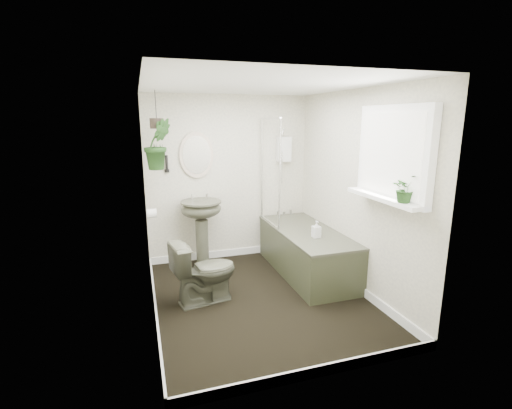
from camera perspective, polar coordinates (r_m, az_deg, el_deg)
name	(u,v)px	position (r m, az deg, el deg)	size (l,w,h in m)	color
floor	(260,299)	(4.32, 0.63, -14.27)	(2.30, 2.80, 0.02)	black
ceiling	(261,84)	(3.86, 0.71, 18.06)	(2.30, 2.80, 0.02)	white
wall_back	(229,179)	(5.26, -4.19, 3.99)	(2.30, 0.02, 2.30)	#EDE7C6
wall_front	(323,238)	(2.67, 10.29, -5.05)	(2.30, 0.02, 2.30)	#EDE7C6
wall_left	(147,206)	(3.74, -16.47, -0.21)	(0.02, 2.80, 2.30)	#EDE7C6
wall_right	(356,192)	(4.43, 15.08, 1.87)	(0.02, 2.80, 2.30)	#EDE7C6
skirting	(260,294)	(4.29, 0.63, -13.56)	(2.30, 2.80, 0.10)	white
bathtub	(306,251)	(4.90, 7.74, -7.16)	(0.72, 1.72, 0.58)	#424435
bath_screen	(270,172)	(4.98, 2.22, 5.02)	(0.04, 0.72, 1.40)	silver
shower_box	(284,149)	(5.39, 4.30, 8.48)	(0.20, 0.10, 0.35)	white
oval_mirror	(197,155)	(5.09, -9.12, 7.54)	(0.46, 0.03, 0.62)	beige
wall_sconce	(167,164)	(5.05, -13.57, 6.15)	(0.04, 0.04, 0.22)	black
toilet_roll_holder	(152,213)	(4.48, -15.76, -1.33)	(0.11, 0.11, 0.11)	white
window_recess	(393,154)	(3.75, 20.40, 7.32)	(0.08, 1.00, 0.90)	white
window_sill	(384,198)	(3.77, 19.06, 0.97)	(0.18, 1.00, 0.04)	white
window_blinds	(389,154)	(3.72, 19.85, 7.32)	(0.01, 0.86, 0.76)	white
toilet	(205,271)	(4.14, -7.92, -10.12)	(0.39, 0.69, 0.71)	#424435
pedestal_sink	(202,234)	(5.08, -8.31, -4.45)	(0.54, 0.46, 0.92)	#424435
sill_plant	(405,188)	(3.51, 21.95, 2.31)	(0.23, 0.20, 0.25)	black
hanging_plant	(158,144)	(4.61, -14.85, 8.96)	(0.33, 0.27, 0.60)	black
soap_bottle	(316,229)	(4.51, 9.28, -3.76)	(0.09, 0.09, 0.20)	black
hanging_pot	(157,123)	(4.60, -15.03, 11.96)	(0.16, 0.16, 0.12)	#2F261F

